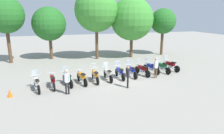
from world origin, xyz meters
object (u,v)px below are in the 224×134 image
at_px(tree_4, 163,21).
at_px(person_2, 156,66).
at_px(motorcycle_9, 151,67).
at_px(tree_0, 5,15).
at_px(traffic_cone, 10,93).
at_px(motorcycle_6, 120,72).
at_px(person_1, 67,80).
at_px(motorcycle_11, 170,65).
at_px(motorcycle_8, 142,69).
at_px(tree_2, 96,10).
at_px(tree_1, 49,24).
at_px(motorcycle_1, 53,81).
at_px(motorcycle_5, 108,74).
at_px(motorcycle_2, 67,79).
at_px(motorcycle_7, 131,71).
at_px(person_0, 128,75).
at_px(motorcycle_0, 37,83).
at_px(tree_3, 132,19).
at_px(motorcycle_4, 95,75).
at_px(motorcycle_10, 162,67).
at_px(motorcycle_3, 82,77).

bearing_deg(tree_4, person_2, -123.04).
bearing_deg(motorcycle_9, tree_0, 43.24).
xyz_separation_m(person_2, traffic_cone, (-11.10, -0.84, -0.79)).
distance_m(motorcycle_6, person_1, 5.16).
relative_size(motorcycle_6, tree_0, 0.30).
height_order(motorcycle_9, motorcycle_11, same).
xyz_separation_m(motorcycle_8, tree_2, (-2.23, 7.97, 5.21)).
bearing_deg(tree_1, motorcycle_1, -90.54).
relative_size(motorcycle_5, person_1, 1.26).
bearing_deg(tree_1, motorcycle_2, -84.47).
height_order(person_2, tree_1, tree_1).
bearing_deg(motorcycle_5, motorcycle_6, -82.90).
xyz_separation_m(motorcycle_7, traffic_cone, (-9.30, -1.85, -0.24)).
bearing_deg(motorcycle_1, person_0, -113.41).
relative_size(motorcycle_0, person_0, 1.31).
bearing_deg(motorcycle_11, person_1, 91.92).
height_order(person_2, tree_4, tree_4).
bearing_deg(motorcycle_0, tree_3, -62.92).
height_order(motorcycle_6, tree_1, tree_1).
xyz_separation_m(motorcycle_0, motorcycle_11, (12.04, 1.84, 0.00)).
xyz_separation_m(motorcycle_4, person_1, (-2.38, -2.07, 0.51)).
xyz_separation_m(motorcycle_4, motorcycle_10, (6.56, 0.83, 0.00)).
bearing_deg(motorcycle_9, person_2, 151.90).
relative_size(motorcycle_2, tree_4, 0.36).
relative_size(motorcycle_1, motorcycle_3, 1.01).
relative_size(person_0, tree_2, 0.20).
distance_m(motorcycle_4, traffic_cone, 6.19).
bearing_deg(tree_1, motorcycle_5, -66.66).
distance_m(motorcycle_2, tree_1, 10.88).
bearing_deg(motorcycle_11, motorcycle_8, 84.95).
distance_m(motorcycle_5, person_0, 2.42).
bearing_deg(tree_1, tree_4, -6.14).
bearing_deg(tree_1, tree_0, -169.27).
distance_m(motorcycle_1, tree_2, 11.65).
xyz_separation_m(motorcycle_9, person_0, (-3.49, -3.04, 0.44)).
distance_m(motorcycle_10, tree_2, 10.27).
height_order(motorcycle_7, tree_4, tree_4).
bearing_deg(motorcycle_3, motorcycle_11, -92.06).
distance_m(motorcycle_7, person_0, 2.86).
height_order(motorcycle_4, tree_2, tree_2).
bearing_deg(person_0, motorcycle_2, -9.49).
distance_m(motorcycle_1, motorcycle_2, 1.11).
bearing_deg(tree_4, motorcycle_4, -142.32).
bearing_deg(motorcycle_8, motorcycle_6, 85.03).
height_order(tree_0, tree_3, tree_3).
distance_m(motorcycle_11, person_1, 10.55).
relative_size(motorcycle_3, tree_0, 0.30).
xyz_separation_m(motorcycle_5, tree_2, (1.04, 8.39, 5.21)).
relative_size(motorcycle_1, tree_4, 0.36).
height_order(motorcycle_6, motorcycle_9, same).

